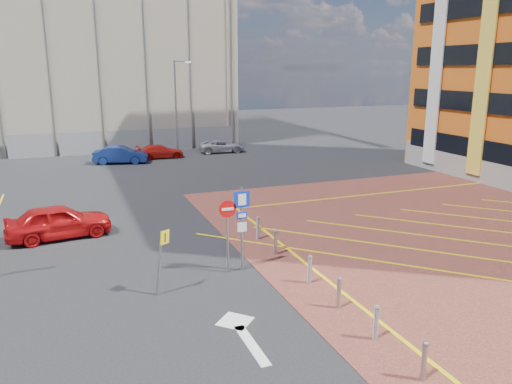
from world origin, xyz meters
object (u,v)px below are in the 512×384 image
car_red_back (160,152)px  car_blue_back (120,155)px  sign_cluster (237,221)px  warning_sign (161,254)px  car_red_left (59,221)px  lamp_back (177,103)px  car_silver_back (222,146)px

car_red_back → car_blue_back: bearing=110.3°
car_blue_back → sign_cluster: bearing=-162.1°
sign_cluster → warning_sign: 3.15m
sign_cluster → car_red_left: size_ratio=0.72×
car_red_left → car_blue_back: car_red_left is taller
car_blue_back → car_red_back: size_ratio=1.08×
lamp_back → car_silver_back: 5.39m
car_red_left → car_blue_back: (4.58, 17.35, -0.07)m
car_red_left → sign_cluster: bearing=-143.3°
car_red_left → lamp_back: bearing=-32.9°
warning_sign → car_red_back: 26.39m
car_red_left → car_red_back: bearing=-30.2°
car_red_back → lamp_back: bearing=-44.5°
sign_cluster → car_red_left: sign_cluster is taller
sign_cluster → warning_sign: bearing=-161.9°
car_red_left → car_blue_back: bearing=-21.9°
warning_sign → car_red_left: warning_sign is taller
lamp_back → car_red_left: (-9.93, -20.61, -3.60)m
sign_cluster → car_silver_back: (7.47, 25.97, -1.39)m
car_blue_back → car_red_back: bearing=-55.9°
warning_sign → car_blue_back: 24.78m
car_red_left → car_blue_back: size_ratio=1.07×
warning_sign → car_silver_back: 28.89m
sign_cluster → warning_sign: size_ratio=1.42×
car_red_back → car_red_left: bearing=157.1°
lamp_back → car_blue_back: size_ratio=1.91×
lamp_back → car_blue_back: bearing=-148.7°
lamp_back → car_blue_back: (-5.36, -3.25, -3.67)m
lamp_back → car_red_back: 4.75m
sign_cluster → car_blue_back: sign_cluster is taller
warning_sign → car_blue_back: warning_sign is taller
lamp_back → warning_sign: size_ratio=3.56×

